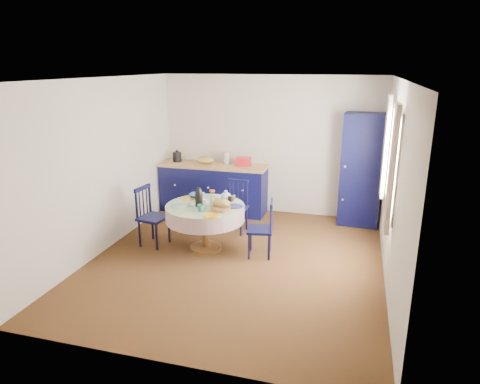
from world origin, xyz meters
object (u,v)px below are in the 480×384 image
Objects in this scene: mug_b at (201,208)px; cobalt_bowl at (197,195)px; mug_c at (231,198)px; chair_right at (262,228)px; mug_d at (201,195)px; chair_left at (151,216)px; mug_a at (193,203)px; pantry_cabinet at (362,170)px; dining_table at (206,213)px; chair_far at (236,206)px; kitchen_counter at (213,187)px.

cobalt_bowl is at bearing 115.65° from mug_b.
mug_b is 0.63m from mug_c.
chair_right is 3.52× the size of cobalt_bowl.
mug_d is at bearing -116.01° from chair_right.
mug_b is at bearing -96.18° from chair_left.
mug_a is 1.15× the size of mug_b.
mug_a is at bearing -142.69° from mug_c.
chair_right is 1.13m from mug_d.
mug_b is 0.45× the size of cobalt_bowl.
dining_table is (-2.17, -1.74, -0.37)m from pantry_cabinet.
chair_far is 0.63m from mug_c.
pantry_cabinet is at bearing 0.84° from kitchen_counter.
kitchen_counter is at bearing -151.38° from chair_right.
mug_a is at bearing -109.39° from chair_far.
cobalt_bowl is at bearing 176.10° from mug_d.
dining_table reaches higher than mug_d.
mug_b is at bearing -64.35° from cobalt_bowl.
mug_b is (0.90, -0.25, 0.29)m from chair_left.
dining_table is at bearing -59.96° from mug_d.
mug_c is (0.47, 0.36, -0.00)m from mug_a.
mug_b is 0.64m from mug_d.
mug_d is at bearing 92.58° from mug_a.
chair_right is (1.31, -1.69, -0.04)m from kitchen_counter.
kitchen_counter is at bearing -175.21° from pantry_cabinet.
chair_far is 1.03× the size of chair_right.
chair_right is at bearing -16.74° from mug_d.
chair_left is 0.76m from mug_a.
dining_table is at bearing -98.19° from chair_right.
mug_a is 0.42m from cobalt_bowl.
chair_right reaches higher than mug_d.
chair_left is at bearing -164.94° from mug_c.
kitchen_counter is 8.51× the size of cobalt_bowl.
chair_left is (-0.41, -1.73, -0.00)m from kitchen_counter.
mug_a is (-0.17, -0.07, 0.17)m from dining_table.
mug_c is (0.77, -1.41, 0.28)m from kitchen_counter.
chair_right is (1.72, 0.04, -0.04)m from chair_left.
dining_table is (0.46, -1.70, 0.11)m from kitchen_counter.
chair_left is 8.45× the size of mug_b.
dining_table reaches higher than chair_far.
chair_far is at bearing -52.16° from kitchen_counter.
mug_a is at bearing -138.33° from pantry_cabinet.
pantry_cabinet reaches higher than kitchen_counter.
mug_c is at bearing 37.31° from mug_a.
mug_b is (0.03, -0.28, 0.17)m from dining_table.
pantry_cabinet is 2.97m from mug_a.
kitchen_counter reaches higher than chair_left.
chair_far reaches higher than chair_right.
mug_a is at bearing -80.69° from kitchen_counter.
cobalt_bowl is at bearing -130.26° from chair_far.
pantry_cabinet reaches higher than chair_left.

